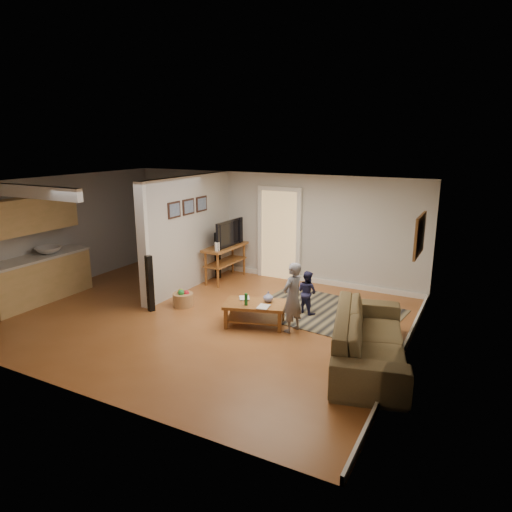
# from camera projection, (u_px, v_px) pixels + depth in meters

# --- Properties ---
(ground) EXTENTS (7.50, 7.50, 0.00)m
(ground) POSITION_uv_depth(u_px,v_px,m) (200.00, 316.00, 8.68)
(ground) COLOR brown
(ground) RESTS_ON ground
(room_shell) EXTENTS (7.54, 6.02, 2.52)m
(room_shell) POSITION_uv_depth(u_px,v_px,m) (165.00, 232.00, 9.15)
(room_shell) COLOR beige
(room_shell) RESTS_ON ground
(area_rug) EXTENTS (2.97, 2.32, 0.01)m
(area_rug) POSITION_uv_depth(u_px,v_px,m) (325.00, 312.00, 8.88)
(area_rug) COLOR black
(area_rug) RESTS_ON ground
(sofa) EXTENTS (1.64, 2.79, 0.77)m
(sofa) POSITION_uv_depth(u_px,v_px,m) (368.00, 361.00, 6.94)
(sofa) COLOR #3F351F
(sofa) RESTS_ON ground
(coffee_table) EXTENTS (1.22, 0.94, 0.64)m
(coffee_table) POSITION_uv_depth(u_px,v_px,m) (256.00, 308.00, 8.19)
(coffee_table) COLOR brown
(coffee_table) RESTS_ON ground
(tv_console) EXTENTS (0.54, 1.34, 1.14)m
(tv_console) POSITION_uv_depth(u_px,v_px,m) (226.00, 249.00, 10.70)
(tv_console) COLOR brown
(tv_console) RESTS_ON ground
(speaker_left) EXTENTS (0.14, 0.14, 1.12)m
(speaker_left) POSITION_uv_depth(u_px,v_px,m) (150.00, 284.00, 8.81)
(speaker_left) COLOR black
(speaker_left) RESTS_ON ground
(speaker_right) EXTENTS (0.12, 0.12, 1.12)m
(speaker_right) POSITION_uv_depth(u_px,v_px,m) (218.00, 255.00, 10.92)
(speaker_right) COLOR black
(speaker_right) RESTS_ON ground
(toy_basket) EXTENTS (0.41, 0.41, 0.37)m
(toy_basket) POSITION_uv_depth(u_px,v_px,m) (183.00, 299.00, 9.16)
(toy_basket) COLOR #A97A49
(toy_basket) RESTS_ON ground
(child) EXTENTS (0.41, 0.52, 1.25)m
(child) POSITION_uv_depth(u_px,v_px,m) (292.00, 331.00, 8.02)
(child) COLOR gray
(child) RESTS_ON ground
(toddler) EXTENTS (0.50, 0.44, 0.85)m
(toddler) POSITION_uv_depth(u_px,v_px,m) (306.00, 313.00, 8.84)
(toddler) COLOR #212146
(toddler) RESTS_ON ground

